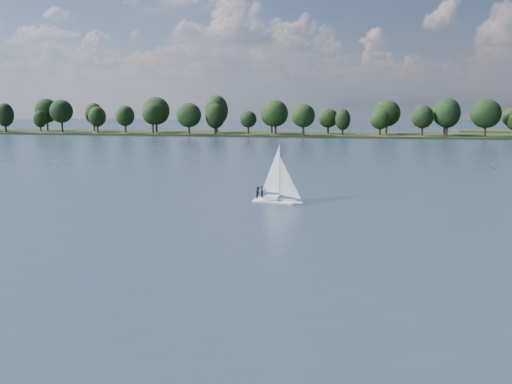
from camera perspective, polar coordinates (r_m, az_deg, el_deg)
ground at (r=126.85m, az=6.61°, el=3.04°), size 700.00×700.00×0.00m
far_shore at (r=238.38m, az=8.79°, el=5.62°), size 660.00×40.00×1.50m
sailboat at (r=72.62m, az=1.90°, el=0.65°), size 6.27×3.02×7.95m
treeline at (r=235.86m, az=6.59°, el=7.60°), size 562.55×73.72×17.95m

